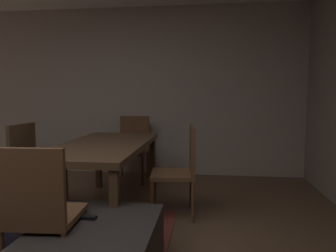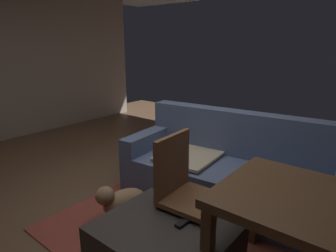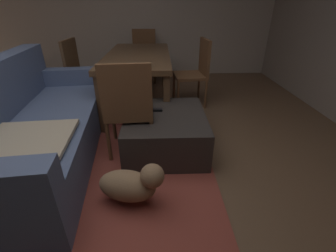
{
  "view_description": "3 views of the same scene",
  "coord_description": "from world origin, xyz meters",
  "views": [
    {
      "loc": [
        -1.33,
        -1.23,
        1.25
      ],
      "look_at": [
        0.28,
        -1.03,
        1.08
      ],
      "focal_mm": 33.49,
      "sensor_mm": 36.0,
      "label": 1
    },
    {
      "loc": [
        1.73,
        -1.87,
        1.61
      ],
      "look_at": [
        0.45,
        -0.3,
        1.04
      ],
      "focal_mm": 31.2,
      "sensor_mm": 36.0,
      "label": 2
    },
    {
      "loc": [
        -1.44,
        -0.47,
        1.35
      ],
      "look_at": [
        0.0,
        -0.52,
        0.57
      ],
      "focal_mm": 24.53,
      "sensor_mm": 36.0,
      "label": 3
    }
  ],
  "objects": [
    {
      "name": "dining_chair_west",
      "position": [
        0.5,
        -0.17,
        0.52
      ],
      "size": [
        0.46,
        0.46,
        0.93
      ],
      "color": "brown",
      "rests_on": "ground"
    },
    {
      "name": "ottoman_coffee_table",
      "position": [
        0.59,
        -0.51,
        0.19
      ],
      "size": [
        0.9,
        0.79,
        0.39
      ],
      "primitive_type": "cube",
      "color": "#2D2826",
      "rests_on": "ground"
    },
    {
      "name": "couch",
      "position": [
        0.48,
        0.71,
        0.32
      ],
      "size": [
        2.28,
        1.11,
        0.91
      ],
      "color": "#4C5B7F",
      "rests_on": "ground"
    },
    {
      "name": "area_rug",
      "position": [
        0.59,
        0.07,
        0.01
      ],
      "size": [
        2.6,
        2.0,
        0.01
      ],
      "primitive_type": "cube",
      "color": "brown",
      "rests_on": "ground"
    },
    {
      "name": "floor",
      "position": [
        0.0,
        0.0,
        0.0
      ],
      "size": [
        8.54,
        8.54,
        0.0
      ],
      "primitive_type": "plane",
      "color": "brown"
    },
    {
      "name": "small_dog",
      "position": [
        -0.16,
        -0.24,
        0.19
      ],
      "size": [
        0.32,
        0.51,
        0.33
      ],
      "color": "#8C6B4C",
      "rests_on": "ground"
    },
    {
      "name": "tv_remote",
      "position": [
        0.69,
        -0.4,
        0.4
      ],
      "size": [
        0.06,
        0.16,
        0.02
      ],
      "primitive_type": "cube",
      "rotation": [
        0.0,
        0.0,
        -0.06
      ],
      "color": "black",
      "rests_on": "ottoman_coffee_table"
    }
  ]
}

